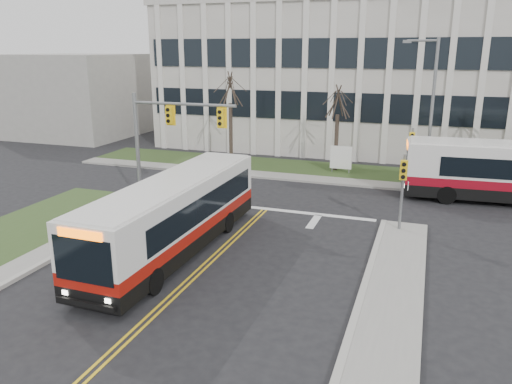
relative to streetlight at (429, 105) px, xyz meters
name	(u,v)px	position (x,y,z in m)	size (l,w,h in m)	color
ground	(203,268)	(-8.03, -16.20, -5.19)	(120.00, 120.00, 0.00)	black
sidewalk_east	(380,381)	(-0.53, -21.20, -5.12)	(2.00, 26.00, 0.14)	#9E9B93
sidewalk_cross	(372,184)	(-3.03, -1.00, -5.12)	(44.00, 1.60, 0.14)	#9E9B93
building_lawn	(377,174)	(-3.03, 1.80, -5.13)	(44.00, 5.00, 0.12)	#344B20
office_building	(396,78)	(-3.03, 13.80, 0.81)	(40.00, 16.00, 12.00)	beige
building_annex	(78,95)	(-34.03, 9.80, -1.19)	(12.00, 12.00, 8.00)	#9E9B93
mast_arm_signal	(163,130)	(-13.65, -9.04, -0.94)	(6.11, 0.38, 6.20)	slate
signal_pole_near	(403,182)	(-0.83, -9.30, -2.69)	(0.34, 0.39, 3.80)	slate
signal_pole_far	(411,149)	(-0.83, -0.80, -2.69)	(0.34, 0.39, 3.80)	slate
streetlight	(429,105)	(0.00, 0.00, 0.00)	(2.15, 0.25, 9.20)	slate
directory_sign	(341,158)	(-5.53, 1.30, -4.02)	(1.50, 0.12, 2.00)	slate
tree_left	(230,91)	(-14.03, 1.80, 0.32)	(1.80, 1.80, 7.70)	#42352B
tree_mid	(338,103)	(-6.03, 2.00, -0.31)	(1.80, 1.80, 6.82)	#42352B
bus_main	(175,217)	(-9.87, -14.99, -3.61)	(2.58, 11.89, 3.17)	silver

